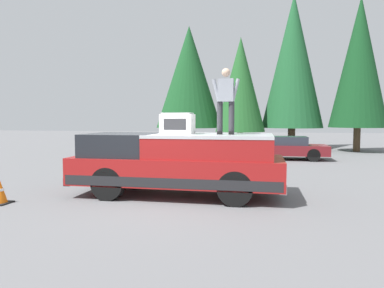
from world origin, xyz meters
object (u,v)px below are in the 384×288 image
object	(u,v)px
compressor_unit	(178,123)
traffic_cone	(0,192)
parked_car_maroon	(286,148)
person_on_truck_bed	(226,99)
pickup_truck	(178,163)

from	to	relation	value
compressor_unit	traffic_cone	distance (m)	4.67
parked_car_maroon	person_on_truck_bed	bearing A→B (deg)	166.69
pickup_truck	parked_car_maroon	size ratio (longest dim) A/B	1.35
pickup_truck	traffic_cone	xyz separation A→B (m)	(-1.71, 4.02, -0.58)
compressor_unit	pickup_truck	bearing A→B (deg)	-178.75
person_on_truck_bed	parked_car_maroon	xyz separation A→B (m)	(9.10, -2.15, -1.97)
person_on_truck_bed	traffic_cone	world-z (taller)	person_on_truck_bed
person_on_truck_bed	parked_car_maroon	size ratio (longest dim) A/B	0.41
pickup_truck	compressor_unit	bearing A→B (deg)	1.25
compressor_unit	person_on_truck_bed	world-z (taller)	person_on_truck_bed
traffic_cone	compressor_unit	bearing A→B (deg)	-66.71
compressor_unit	traffic_cone	xyz separation A→B (m)	(-1.73, 4.02, -1.64)
parked_car_maroon	traffic_cone	world-z (taller)	parked_car_maroon
parked_car_maroon	traffic_cone	distance (m)	13.15
person_on_truck_bed	compressor_unit	bearing A→B (deg)	90.13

